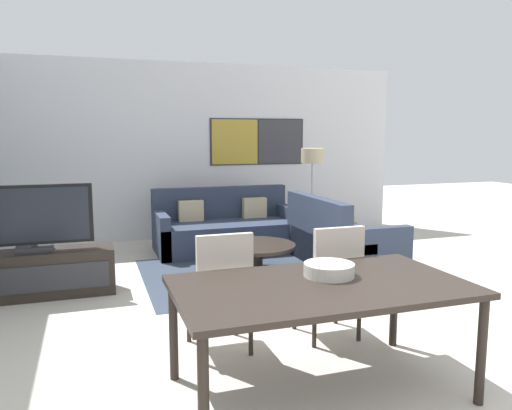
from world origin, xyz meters
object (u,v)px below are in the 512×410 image
Objects in this scene: dining_chair_left at (221,288)px; fruit_bowl at (329,269)px; television at (33,218)px; dining_chair_centre at (331,277)px; tv_console at (36,274)px; coffee_table at (255,251)px; floor_lamp at (312,163)px; dining_table at (321,293)px; sofa_main at (226,230)px; sofa_side at (338,243)px.

dining_chair_left reaches higher than fruit_bowl.
television reaches higher than dining_chair_centre.
tv_console is 1.60× the size of coffee_table.
floor_lamp is at bearing 43.18° from coffee_table.
television is at bearing 129.12° from fruit_bowl.
coffee_table is at bearing 79.92° from dining_table.
coffee_table is 1.02× the size of dining_chair_left.
dining_chair_centre reaches higher than coffee_table.
sofa_main reaches higher than dining_table.
television is 1.23× the size of dining_chair_centre.
fruit_bowl is (-0.37, -4.04, 0.50)m from sofa_main.
fruit_bowl reaches higher than dining_table.
dining_table is (-0.50, -4.17, 0.39)m from sofa_main.
fruit_bowl is 4.28m from floor_lamp.
television is 0.74× the size of sofa_side.
dining_table is 4.46m from floor_lamp.
sofa_side is (3.59, 0.21, -0.55)m from television.
fruit_bowl is at bearing -118.90° from dining_chair_centre.
television is at bearing 127.84° from dining_chair_left.
television is 0.57× the size of sofa_main.
coffee_table is 2.26m from dining_chair_left.
dining_chair_centre is at bearing -38.78° from tv_console.
dining_chair_left is at bearing 134.86° from sofa_side.
dining_chair_centre is at bearing 61.10° from fruit_bowl.
dining_table is at bearing -96.80° from sofa_main.
dining_chair_centre reaches higher than tv_console.
dining_table is (-1.66, -2.87, 0.39)m from sofa_side.
coffee_table is 1.02× the size of dining_chair_centre.
television is 3.64m from sofa_side.
dining_chair_left is at bearing -52.14° from tv_console.
television is at bearing 93.31° from sofa_side.
sofa_main is 3.44m from dining_chair_centre.
coffee_table is at bearing 93.59° from sofa_side.
fruit_bowl is (-1.53, -2.74, 0.50)m from sofa_side.
tv_console is 0.83× the size of dining_table.
sofa_main is 2.15× the size of dining_chair_left.
dining_table is at bearing -100.08° from coffee_table.
tv_console is 3.08m from dining_chair_centre.
fruit_bowl is (0.58, -0.63, 0.26)m from dining_chair_left.
floor_lamp reaches higher than sofa_main.
dining_chair_left is 1.00× the size of dining_chair_centre.
dining_chair_left is 2.80× the size of fruit_bowl.
dining_chair_centre is (0.92, -0.03, 0.00)m from dining_chair_left.
coffee_table is at bearing 64.81° from dining_chair_left.
coffee_table is at bearing 3.19° from tv_console.
dining_chair_left is at bearing -52.16° from television.
fruit_bowl is (0.12, 0.13, 0.11)m from dining_table.
coffee_table is at bearing -136.82° from floor_lamp.
sofa_main reaches higher than fruit_bowl.
sofa_side is at bearing 3.32° from tv_console.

